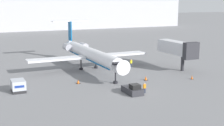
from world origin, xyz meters
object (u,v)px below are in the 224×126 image
(worker_near_tug, at_px, (144,88))
(traffic_cone_mid, at_px, (192,77))
(pushback_tug, at_px, (133,90))
(traffic_cone_right, at_px, (146,78))
(worker_by_wing, at_px, (131,63))
(traffic_cone_left, at_px, (78,82))
(airplane_main, at_px, (90,54))
(luggage_cart, at_px, (18,86))
(jet_bridge, at_px, (178,48))

(worker_near_tug, distance_m, traffic_cone_mid, 13.14)
(pushback_tug, height_order, traffic_cone_right, pushback_tug)
(worker_by_wing, xyz_separation_m, traffic_cone_left, (-14.88, -8.40, -0.61))
(worker_near_tug, xyz_separation_m, traffic_cone_right, (4.34, 6.91, -0.46))
(airplane_main, bearing_deg, worker_near_tug, -85.03)
(worker_near_tug, bearing_deg, traffic_cone_left, 127.52)
(luggage_cart, relative_size, traffic_cone_left, 4.29)
(traffic_cone_left, bearing_deg, jet_bridge, 6.89)
(airplane_main, bearing_deg, traffic_cone_mid, -47.56)
(pushback_tug, bearing_deg, worker_near_tug, -16.71)
(airplane_main, xyz_separation_m, jet_bridge, (16.98, -7.01, 1.06))
(luggage_cart, xyz_separation_m, worker_by_wing, (25.08, 9.28, -0.02))
(pushback_tug, relative_size, traffic_cone_right, 4.84)
(airplane_main, xyz_separation_m, traffic_cone_left, (-5.84, -9.77, -3.06))
(luggage_cart, height_order, jet_bridge, jet_bridge)
(luggage_cart, bearing_deg, traffic_cone_mid, -9.13)
(traffic_cone_right, bearing_deg, traffic_cone_mid, -19.15)
(airplane_main, bearing_deg, traffic_cone_left, -120.87)
(traffic_cone_left, bearing_deg, pushback_tug, -58.30)
(worker_near_tug, bearing_deg, worker_by_wing, 68.09)
(traffic_cone_left, bearing_deg, worker_near_tug, -52.48)
(worker_by_wing, height_order, traffic_cone_right, worker_by_wing)
(traffic_cone_mid, bearing_deg, traffic_cone_right, 160.85)
(traffic_cone_left, xyz_separation_m, traffic_cone_right, (11.89, -2.91, 0.06))
(worker_near_tug, relative_size, jet_bridge, 0.15)
(pushback_tug, xyz_separation_m, worker_near_tug, (1.81, -0.54, 0.25))
(luggage_cart, distance_m, traffic_cone_left, 10.26)
(worker_by_wing, xyz_separation_m, traffic_cone_mid, (5.15, -14.14, -0.60))
(traffic_cone_left, height_order, traffic_cone_mid, traffic_cone_mid)
(pushback_tug, height_order, jet_bridge, jet_bridge)
(airplane_main, height_order, jet_bridge, airplane_main)
(airplane_main, xyz_separation_m, luggage_cart, (-16.04, -10.65, -2.43))
(luggage_cart, height_order, worker_by_wing, luggage_cart)
(worker_by_wing, height_order, traffic_cone_left, worker_by_wing)
(traffic_cone_left, relative_size, traffic_cone_right, 0.85)
(worker_by_wing, distance_m, traffic_cone_right, 11.72)
(worker_by_wing, xyz_separation_m, jet_bridge, (7.94, -5.64, 3.51))
(traffic_cone_left, xyz_separation_m, jet_bridge, (22.82, 2.76, 4.12))
(traffic_cone_right, relative_size, jet_bridge, 0.08)
(traffic_cone_right, bearing_deg, pushback_tug, -134.01)
(luggage_cart, distance_m, jet_bridge, 33.41)
(jet_bridge, bearing_deg, traffic_cone_mid, -108.23)
(worker_near_tug, relative_size, traffic_cone_right, 2.04)
(worker_by_wing, relative_size, traffic_cone_right, 2.20)
(traffic_cone_left, distance_m, traffic_cone_mid, 20.83)
(traffic_cone_right, bearing_deg, worker_near_tug, -122.13)
(worker_near_tug, relative_size, traffic_cone_mid, 2.34)
(traffic_cone_mid, bearing_deg, worker_near_tug, -161.85)
(traffic_cone_right, height_order, traffic_cone_mid, traffic_cone_right)
(airplane_main, distance_m, worker_near_tug, 19.84)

